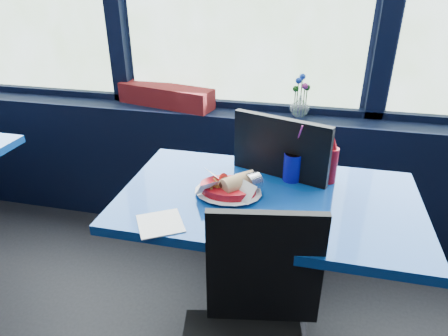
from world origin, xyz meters
TOP-DOWN VIEW (x-y plane):
  - window_sill at (0.00, 2.87)m, footprint 5.00×0.26m
  - near_table at (0.30, 2.00)m, footprint 1.20×0.70m
  - chair_near_front at (0.32, 1.53)m, footprint 0.47×0.48m
  - chair_near_back at (0.28, 2.32)m, footprint 0.58×0.58m
  - planter_box at (-0.46, 2.88)m, footprint 0.64×0.29m
  - flower_vase at (0.36, 2.87)m, footprint 0.12×0.12m
  - food_basket at (0.14, 1.98)m, footprint 0.30×0.30m
  - ketchup_bottle at (0.54, 2.18)m, footprint 0.06×0.06m
  - soda_cup at (0.38, 2.17)m, footprint 0.08×0.08m
  - napkin at (-0.06, 1.72)m, footprint 0.21×0.21m

SIDE VIEW (x-z plane):
  - window_sill at x=0.00m, z-range 0.00..0.80m
  - chair_near_front at x=0.32m, z-range 0.07..0.97m
  - near_table at x=0.30m, z-range 0.19..0.94m
  - chair_near_back at x=0.28m, z-range 0.08..1.10m
  - napkin at x=-0.06m, z-range 0.75..0.75m
  - food_basket at x=0.14m, z-range 0.74..0.83m
  - soda_cup at x=0.38m, z-range 0.68..0.95m
  - ketchup_bottle at x=0.54m, z-range 0.74..0.95m
  - planter_box at x=-0.46m, z-range 0.80..0.92m
  - flower_vase at x=0.36m, z-range 0.75..1.00m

